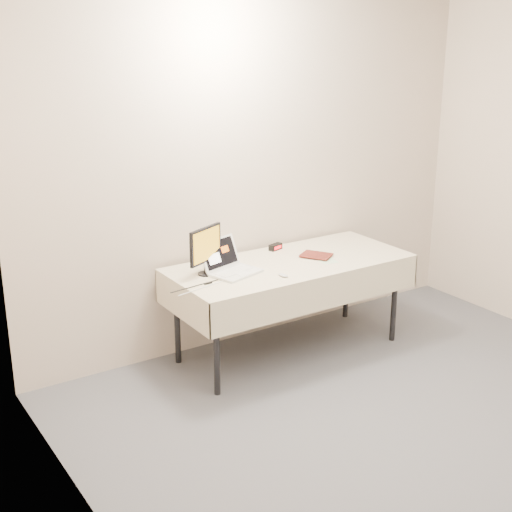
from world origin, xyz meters
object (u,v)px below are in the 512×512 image
monitor (205,247)px  table (290,270)px  laptop (229,265)px  book (313,246)px

monitor → table: bearing=-32.7°
laptop → book: (0.68, -0.11, 0.06)m
table → laptop: bearing=174.5°
book → table: bearing=129.4°
table → monitor: (-0.67, 0.10, 0.27)m
table → monitor: size_ratio=5.30×
monitor → book: 0.86m
monitor → laptop: bearing=-40.9°
table → monitor: monitor is taller
table → book: (0.17, -0.06, 0.17)m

